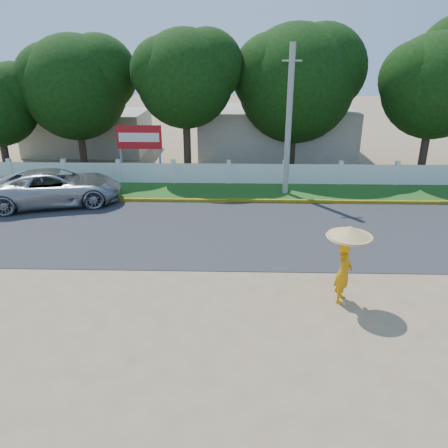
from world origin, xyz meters
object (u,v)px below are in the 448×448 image
monk_with_parasol (347,253)px  billboard (139,140)px  utility_pole (289,122)px  vehicle (56,187)px

monk_with_parasol → billboard: billboard is taller
utility_pole → monk_with_parasol: utility_pole is taller
vehicle → monk_with_parasol: size_ratio=2.54×
billboard → utility_pole: bearing=-19.2°
utility_pole → monk_with_parasol: bearing=-86.6°
utility_pole → vehicle: 11.43m
utility_pole → billboard: utility_pole is taller
utility_pole → vehicle: (-10.93, -1.95, -2.75)m
vehicle → monk_with_parasol: 14.20m
vehicle → utility_pole: bearing=-95.3°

